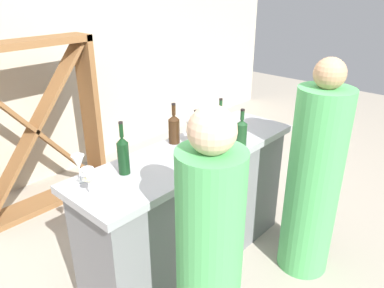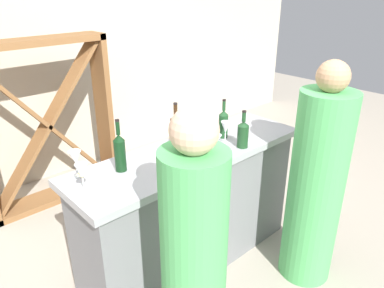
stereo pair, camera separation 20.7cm
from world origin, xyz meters
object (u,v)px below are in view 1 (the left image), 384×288
at_px(wine_bottle_far_right_olive_green, 220,122).
at_px(person_center_guest, 313,181).
at_px(wine_glass_near_right, 88,177).
at_px(wine_rack, 33,130).
at_px(wine_bottle_center_amber_brown, 174,128).
at_px(wine_glass_near_left, 217,140).
at_px(person_left_guest, 209,265).
at_px(water_pitcher, 199,124).
at_px(wine_bottle_second_left_amber_brown, 204,139).
at_px(wine_bottle_rightmost_olive_green, 241,132).
at_px(wine_glass_far_center, 78,163).
at_px(wine_bottle_leftmost_dark_green, 123,154).
at_px(wine_glass_far_left, 190,127).
at_px(wine_bottle_second_right_olive_green, 196,133).
at_px(wine_glass_near_center, 224,127).

height_order(wine_bottle_far_right_olive_green, person_center_guest, person_center_guest).
relative_size(wine_bottle_far_right_olive_green, wine_glass_near_right, 1.81).
distance_m(wine_rack, person_center_guest, 2.50).
distance_m(wine_bottle_center_amber_brown, wine_glass_near_left, 0.36).
xyz_separation_m(person_left_guest, person_center_guest, (1.16, -0.01, 0.01)).
bearing_deg(wine_bottle_far_right_olive_green, water_pitcher, 127.01).
bearing_deg(wine_bottle_second_left_amber_brown, wine_glass_near_right, 170.97).
relative_size(wine_bottle_rightmost_olive_green, wine_glass_far_center, 1.63).
relative_size(wine_bottle_leftmost_dark_green, wine_glass_far_center, 2.02).
xyz_separation_m(wine_bottle_far_right_olive_green, wine_glass_far_left, (-0.22, 0.10, 0.00)).
height_order(wine_bottle_second_right_olive_green, wine_glass_near_left, wine_bottle_second_right_olive_green).
bearing_deg(wine_bottle_rightmost_olive_green, water_pitcher, 101.02).
distance_m(wine_glass_far_center, water_pitcher, 1.01).
height_order(wine_bottle_second_right_olive_green, water_pitcher, wine_bottle_second_right_olive_green).
bearing_deg(wine_bottle_second_right_olive_green, wine_glass_near_right, -179.66).
height_order(wine_bottle_leftmost_dark_green, wine_bottle_second_left_amber_brown, wine_bottle_leftmost_dark_green).
bearing_deg(wine_bottle_second_right_olive_green, person_left_guest, -133.83).
bearing_deg(person_center_guest, wine_glass_near_left, 60.48).
height_order(wine_rack, person_center_guest, person_center_guest).
xyz_separation_m(wine_rack, person_center_guest, (0.95, -2.31, -0.05)).
relative_size(wine_bottle_second_left_amber_brown, person_center_guest, 0.19).
bearing_deg(person_center_guest, wine_bottle_second_right_olive_green, 50.35).
distance_m(wine_bottle_center_amber_brown, wine_glass_far_center, 0.78).
relative_size(wine_bottle_second_right_olive_green, water_pitcher, 1.54).
xyz_separation_m(wine_bottle_second_right_olive_green, wine_glass_far_left, (0.05, 0.10, 0.01)).
height_order(wine_rack, wine_bottle_far_right_olive_green, wine_rack).
relative_size(wine_bottle_rightmost_olive_green, person_left_guest, 0.17).
xyz_separation_m(wine_rack, wine_bottle_center_amber_brown, (0.40, -1.46, 0.29)).
xyz_separation_m(wine_bottle_rightmost_olive_green, wine_glass_far_center, (-1.07, 0.39, 0.02)).
height_order(person_left_guest, person_center_guest, person_center_guest).
height_order(wine_rack, wine_bottle_second_right_olive_green, wine_rack).
bearing_deg(wine_bottle_second_right_olive_green, wine_bottle_rightmost_olive_green, -42.95).
bearing_deg(wine_rack, wine_glass_near_left, -76.43).
bearing_deg(person_left_guest, wine_bottle_leftmost_dark_green, -9.80).
xyz_separation_m(wine_bottle_leftmost_dark_green, wine_glass_far_left, (0.64, 0.04, -0.02)).
relative_size(wine_bottle_second_right_olive_green, person_left_guest, 0.17).
relative_size(wine_bottle_second_left_amber_brown, wine_bottle_far_right_olive_green, 1.03).
relative_size(wine_bottle_second_right_olive_green, wine_bottle_far_right_olive_green, 0.92).
distance_m(wine_glass_far_center, person_center_guest, 1.62).
distance_m(wine_rack, wine_glass_far_left, 1.63).
bearing_deg(wine_glass_near_left, wine_bottle_second_right_olive_green, 87.05).
relative_size(wine_glass_near_center, person_left_guest, 0.11).
bearing_deg(wine_bottle_leftmost_dark_green, wine_glass_far_center, 154.56).
xyz_separation_m(wine_glass_near_center, wine_glass_far_left, (-0.15, 0.20, -0.01)).
distance_m(wine_rack, wine_glass_far_center, 1.53).
distance_m(wine_glass_far_left, person_center_guest, 0.97).
distance_m(wine_rack, wine_bottle_second_right_olive_green, 1.71).
xyz_separation_m(wine_bottle_leftmost_dark_green, water_pitcher, (0.77, 0.06, -0.04)).
height_order(wine_glass_near_center, person_center_guest, person_center_guest).
bearing_deg(wine_bottle_rightmost_olive_green, wine_glass_far_left, 121.10).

